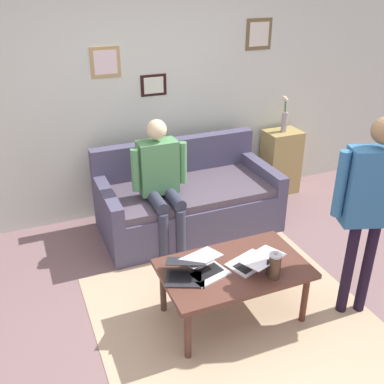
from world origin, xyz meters
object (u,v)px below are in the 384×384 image
Objects in this scene: laptop_right at (185,272)px; person_standing at (372,196)px; couch at (187,201)px; laptop_center at (206,268)px; french_press at (274,266)px; side_shelf at (281,162)px; coffee_table at (234,272)px; laptop_left at (254,261)px; person_seated at (161,178)px; flower_vase at (285,116)px.

person_standing is (-1.32, 0.33, 0.53)m from laptop_right.
couch is 1.55m from laptop_right.
laptop_center is 0.51m from french_press.
side_shelf is 2.32m from person_standing.
french_press is (-0.01, 1.67, 0.28)m from couch.
french_press is 0.14× the size of person_standing.
laptop_center is at bearing -3.98° from coffee_table.
laptop_left is at bearing -68.86° from french_press.
person_seated is at bearing 32.54° from couch.
person_standing reaches higher than laptop_center.
coffee_table is at bearing 49.05° from flower_vase.
laptop_center is at bearing 44.88° from flower_vase.
person_standing is (0.65, 2.12, 0.66)m from side_shelf.
coffee_table is 0.40m from laptop_right.
french_press is (-0.21, 0.22, 0.15)m from coffee_table.
laptop_center is 0.45× the size of side_shelf.
side_shelf is at bearing -165.18° from couch.
person_seated is at bearing -54.56° from person_standing.
couch is 2.04m from person_standing.
laptop_center is (0.23, -0.02, 0.09)m from coffee_table.
coffee_table is at bearing 97.58° from person_seated.
person_seated is at bearing -100.78° from laptop_right.
laptop_right reaches higher than laptop_center.
laptop_center is 0.16m from laptop_right.
person_seated is (0.30, -1.27, 0.21)m from laptop_left.
laptop_right is at bearing -3.59° from coffee_table.
flower_vase is (-1.97, -1.79, 0.44)m from laptop_right.
laptop_left is 0.26× the size of person_standing.
side_shelf is at bearing -107.06° from person_standing.
coffee_table is 3.18× the size of laptop_center.
french_press is at bearing 111.14° from laptop_left.
laptop_center is (0.37, -0.06, -0.00)m from laptop_left.
laptop_center is 1.22m from person_seated.
side_shelf reaches higher than laptop_center.
couch is 4.93× the size of laptop_right.
couch reaches higher than french_press.
french_press is at bearing 151.33° from laptop_center.
laptop_center is at bearing -9.88° from laptop_left.
coffee_table is at bearing -19.13° from laptop_left.
coffee_table is 2.40m from side_shelf.
french_press is at bearing -6.74° from person_standing.
person_standing is at bearing 165.77° from laptop_right.
person_seated is (0.37, -1.44, 0.15)m from french_press.
laptop_left is at bearing 172.15° from laptop_right.
side_shelf is (-1.44, -1.86, -0.13)m from laptop_left.
french_press is (-0.44, 0.24, 0.06)m from laptop_center.
coffee_table is at bearing 176.41° from laptop_right.
laptop_center is 0.83× the size of flower_vase.
laptop_left is 1.32m from person_seated.
couch is 1.57m from flower_vase.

